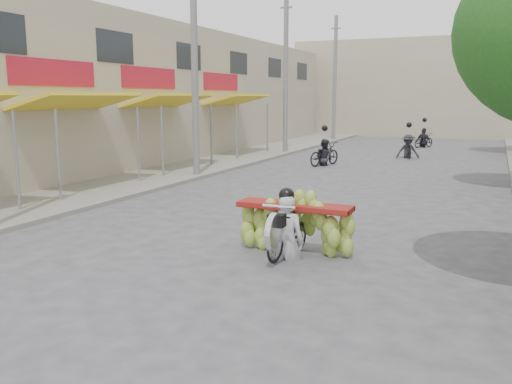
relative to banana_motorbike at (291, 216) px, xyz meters
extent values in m
plane|color=#555559|center=(-1.11, -4.16, -0.73)|extent=(120.00, 120.00, 0.00)
cube|color=gray|center=(-8.11, 10.84, -0.67)|extent=(4.00, 60.00, 0.12)
cube|color=#ADA389|center=(-13.11, 9.84, 2.27)|extent=(8.00, 40.00, 6.00)
cylinder|color=slate|center=(-7.41, 0.64, 0.54)|extent=(0.08, 0.08, 2.55)
cube|color=yellow|center=(-8.23, 3.84, 2.02)|extent=(1.77, 4.00, 0.53)
cylinder|color=slate|center=(-7.41, 2.04, 0.54)|extent=(0.08, 0.08, 2.55)
cylinder|color=slate|center=(-7.41, 5.64, 0.54)|extent=(0.08, 0.08, 2.55)
cube|color=#A9162E|center=(-9.11, 3.84, 2.87)|extent=(0.10, 3.50, 0.80)
cube|color=yellow|center=(-8.23, 8.84, 2.02)|extent=(1.77, 4.00, 0.53)
cylinder|color=slate|center=(-7.41, 7.04, 0.54)|extent=(0.08, 0.08, 2.55)
cylinder|color=slate|center=(-7.41, 10.64, 0.54)|extent=(0.08, 0.08, 2.55)
cube|color=#A9162E|center=(-9.11, 8.84, 2.87)|extent=(0.10, 3.50, 0.80)
cube|color=yellow|center=(-8.23, 14.84, 2.02)|extent=(1.77, 4.00, 0.53)
cylinder|color=slate|center=(-7.41, 13.04, 0.54)|extent=(0.08, 0.08, 2.55)
cylinder|color=slate|center=(-7.41, 16.64, 0.54)|extent=(0.08, 0.08, 2.55)
cube|color=#A9162E|center=(-9.11, 14.84, 2.87)|extent=(0.10, 3.50, 0.80)
cube|color=#1E2328|center=(-9.13, 6.84, 3.87)|extent=(0.08, 2.00, 1.10)
cube|color=#1E2328|center=(-9.13, 11.84, 3.87)|extent=(0.08, 2.00, 1.10)
cube|color=#1E2328|center=(-9.13, 16.84, 3.87)|extent=(0.08, 2.00, 1.10)
cube|color=#1E2328|center=(-9.13, 21.84, 3.87)|extent=(0.08, 2.00, 1.10)
cube|color=#1E2328|center=(-9.13, 26.84, 3.87)|extent=(0.08, 2.00, 1.10)
cube|color=#ADA389|center=(-1.11, 33.84, 2.77)|extent=(20.00, 6.00, 7.00)
cylinder|color=slate|center=(-6.51, 7.84, 3.27)|extent=(0.24, 0.24, 8.00)
cylinder|color=slate|center=(-6.51, 16.84, 3.27)|extent=(0.24, 0.24, 8.00)
cube|color=slate|center=(-6.51, 16.84, 6.47)|extent=(0.60, 0.08, 0.08)
cylinder|color=slate|center=(-6.51, 25.84, 3.27)|extent=(0.24, 0.24, 8.00)
cube|color=slate|center=(-6.51, 25.84, 6.47)|extent=(0.60, 0.08, 0.08)
imported|color=black|center=(0.00, -0.14, -0.29)|extent=(0.64, 1.54, 0.88)
cylinder|color=silver|center=(0.00, -0.79, -0.11)|extent=(0.10, 0.66, 0.66)
cube|color=black|center=(0.00, -0.69, 0.07)|extent=(0.28, 0.22, 0.22)
cylinder|color=silver|center=(0.00, -0.59, 0.29)|extent=(0.60, 0.05, 0.05)
cube|color=maroon|center=(0.00, 0.21, 0.15)|extent=(2.15, 0.55, 0.10)
imported|color=silver|center=(0.00, -0.19, 0.45)|extent=(0.64, 0.47, 1.77)
sphere|color=black|center=(0.00, -0.22, 1.31)|extent=(0.28, 0.28, 0.28)
imported|color=black|center=(-3.28, 13.03, -0.24)|extent=(1.22, 1.87, 0.99)
imported|color=#29272F|center=(-3.28, 13.03, 0.39)|extent=(0.91, 0.73, 1.65)
sphere|color=black|center=(-3.28, 13.03, 0.85)|extent=(0.26, 0.26, 0.26)
imported|color=black|center=(-0.45, 17.30, -0.18)|extent=(1.05, 1.97, 1.11)
imported|color=#29272F|center=(-0.45, 17.30, 0.39)|extent=(1.17, 0.83, 1.65)
sphere|color=black|center=(-0.45, 17.30, 0.85)|extent=(0.26, 0.26, 0.26)
imported|color=black|center=(-0.46, 23.35, -0.32)|extent=(1.22, 1.56, 0.83)
imported|color=#29272F|center=(-0.46, 23.35, 0.39)|extent=(1.11, 0.96, 1.65)
sphere|color=black|center=(-0.46, 23.35, 0.85)|extent=(0.26, 0.26, 0.26)
camera|label=1|loc=(3.31, -9.06, 2.14)|focal=38.00mm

